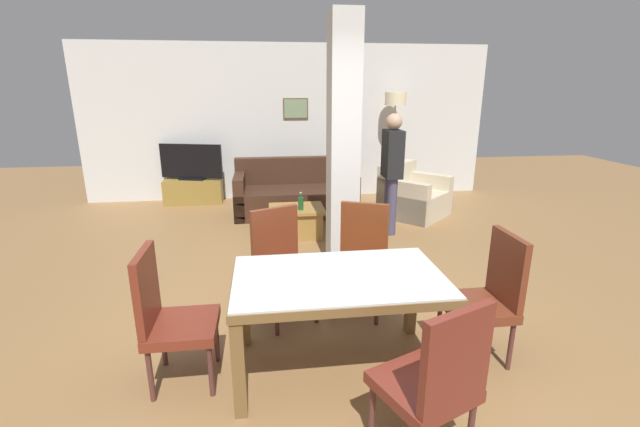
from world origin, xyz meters
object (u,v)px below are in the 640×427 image
Objects in this scene: dining_chair_near_right at (435,379)px; dining_chair_far_right at (361,255)px; sofa at (296,195)px; bottle at (301,203)px; armchair at (412,198)px; floor_lamp at (395,109)px; dining_chair_head_right at (488,293)px; dining_chair_head_left at (169,314)px; dining_table at (339,296)px; standing_person at (392,166)px; tv_stand at (194,191)px; tv_screen at (191,162)px; dining_chair_far_left at (281,261)px; coffee_table at (297,221)px.

dining_chair_near_right and dining_chair_far_right have the same top height.
sofa is (-0.36, 3.19, -0.23)m from dining_chair_far_right.
armchair is at bearing 24.60° from bottle.
dining_chair_head_right is at bearing -98.40° from floor_lamp.
dining_chair_head_left is 4.22m from sofa.
dining_table is 3.16m from standing_person.
floor_lamp is (3.55, -0.10, 1.39)m from tv_stand.
bottle is 0.13× the size of floor_lamp.
tv_screen is at bearing -61.53° from armchair.
armchair is 0.66× the size of floor_lamp.
dining_chair_far_left is 2.15m from coffee_table.
dining_chair_far_left is 0.59× the size of standing_person.
coffee_table is (-0.43, 3.78, -0.31)m from dining_chair_near_right.
dining_chair_head_right reaches higher than bottle.
sofa is at bearing 89.94° from dining_table.
dining_table is at bearing 90.00° from dining_chair_near_right.
floor_lamp is 1.15× the size of standing_person.
tv_stand is (-0.57, 4.87, -0.31)m from dining_chair_head_left.
dining_chair_far_right is 1.00× the size of dining_chair_head_right.
armchair is 1.27× the size of tv_stand.
dining_chair_far_right is 0.99× the size of tv_stand.
coffee_table is 0.69× the size of tv_screen.
dining_chair_far_left and dining_chair_far_right have the same top height.
dining_chair_near_right is 6.11m from tv_stand.
tv_screen reaches higher than dining_chair_head_right.
dining_table reaches higher than bottle.
armchair is 0.76× the size of standing_person.
tv_stand is (-1.71, 2.07, -0.28)m from bottle.
coffee_table is at bearing 86.36° from sofa.
floor_lamp reaches higher than dining_chair_near_right.
standing_person reaches higher than sofa.
dining_chair_near_right is 1.31× the size of coffee_table.
floor_lamp is (2.97, 4.77, 1.08)m from dining_chair_head_left.
dining_chair_far_left is at bearing -97.94° from coffee_table.
dining_table is at bearing 90.00° from dining_chair_far_right.
coffee_table is 2.99m from floor_lamp.
tv_stand is at bearing 130.25° from coffee_table.
tv_screen is at bearing 109.50° from dining_table.
coffee_table is (-1.89, -0.73, -0.08)m from armchair.
dining_chair_far_right is at bearing 67.33° from dining_chair_near_right.
tv_stand is (-3.55, 1.23, -0.07)m from armchair.
coffee_table is at bearing -49.75° from tv_stand.
sofa is 1.54× the size of armchair.
floor_lamp is (0.70, 4.77, 1.08)m from dining_chair_head_right.
tv_screen reaches higher than dining_chair_head_left.
tv_screen is 0.65× the size of standing_person.
coffee_table is at bearing 113.91° from bottle.
sofa is 1.27m from bottle.
sofa reaches higher than dining_table.
standing_person is at bearing -2.27° from dining_chair_head_right.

